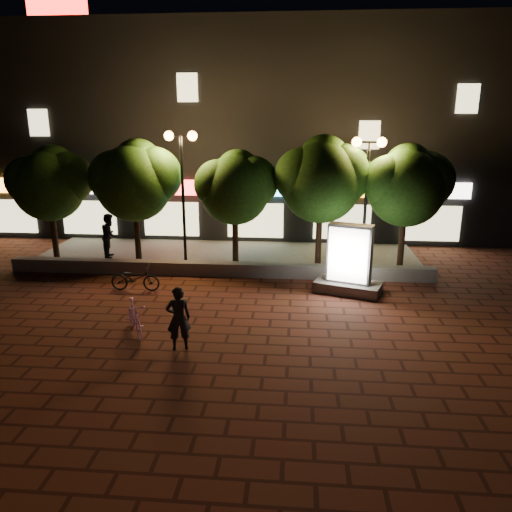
# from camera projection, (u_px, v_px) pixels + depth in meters

# --- Properties ---
(ground) EXTENTS (80.00, 80.00, 0.00)m
(ground) POSITION_uv_depth(u_px,v_px,m) (197.00, 317.00, 14.66)
(ground) COLOR #53241A
(ground) RESTS_ON ground
(retaining_wall) EXTENTS (16.00, 0.45, 0.50)m
(retaining_wall) POSITION_uv_depth(u_px,v_px,m) (218.00, 269.00, 18.42)
(retaining_wall) COLOR slate
(retaining_wall) RESTS_ON ground
(sidewalk) EXTENTS (16.00, 5.00, 0.08)m
(sidewalk) POSITION_uv_depth(u_px,v_px,m) (227.00, 256.00, 20.87)
(sidewalk) COLOR slate
(sidewalk) RESTS_ON ground
(building_block) EXTENTS (28.00, 8.12, 11.30)m
(building_block) POSITION_uv_depth(u_px,v_px,m) (243.00, 132.00, 25.72)
(building_block) COLOR black
(building_block) RESTS_ON ground
(tree_far_left) EXTENTS (3.36, 2.80, 4.63)m
(tree_far_left) POSITION_uv_depth(u_px,v_px,m) (50.00, 181.00, 19.55)
(tree_far_left) COLOR black
(tree_far_left) RESTS_ON sidewalk
(tree_left) EXTENTS (3.60, 3.00, 4.89)m
(tree_left) POSITION_uv_depth(u_px,v_px,m) (135.00, 178.00, 19.22)
(tree_left) COLOR black
(tree_left) RESTS_ON sidewalk
(tree_mid) EXTENTS (3.24, 2.70, 4.50)m
(tree_mid) POSITION_uv_depth(u_px,v_px,m) (236.00, 185.00, 18.96)
(tree_mid) COLOR black
(tree_mid) RESTS_ON sidewalk
(tree_right) EXTENTS (3.72, 3.10, 5.07)m
(tree_right) POSITION_uv_depth(u_px,v_px,m) (322.00, 177.00, 18.59)
(tree_right) COLOR black
(tree_right) RESTS_ON sidewalk
(tree_far_right) EXTENTS (3.48, 2.90, 4.76)m
(tree_far_right) POSITION_uv_depth(u_px,v_px,m) (408.00, 183.00, 18.39)
(tree_far_right) COLOR black
(tree_far_right) RESTS_ON sidewalk
(street_lamp_left) EXTENTS (1.26, 0.36, 5.18)m
(street_lamp_left) POSITION_uv_depth(u_px,v_px,m) (182.00, 164.00, 18.65)
(street_lamp_left) COLOR black
(street_lamp_left) RESTS_ON sidewalk
(street_lamp_right) EXTENTS (1.26, 0.36, 4.98)m
(street_lamp_right) POSITION_uv_depth(u_px,v_px,m) (368.00, 169.00, 18.12)
(street_lamp_right) COLOR black
(street_lamp_right) RESTS_ON sidewalk
(ad_kiosk) EXTENTS (2.42, 1.75, 2.37)m
(ad_kiosk) POSITION_uv_depth(u_px,v_px,m) (349.00, 265.00, 16.48)
(ad_kiosk) COLOR slate
(ad_kiosk) RESTS_ON ground
(scooter_pink) EXTENTS (1.20, 1.63, 0.97)m
(scooter_pink) POSITION_uv_depth(u_px,v_px,m) (135.00, 318.00, 13.38)
(scooter_pink) COLOR #D88FCA
(scooter_pink) RESTS_ON ground
(rider) EXTENTS (0.71, 0.57, 1.70)m
(rider) POSITION_uv_depth(u_px,v_px,m) (179.00, 318.00, 12.43)
(rider) COLOR black
(rider) RESTS_ON ground
(scooter_parked) EXTENTS (1.70, 0.61, 0.89)m
(scooter_parked) POSITION_uv_depth(u_px,v_px,m) (135.00, 278.00, 16.76)
(scooter_parked) COLOR black
(scooter_parked) RESTS_ON ground
(pedestrian) EXTENTS (0.85, 1.01, 1.84)m
(pedestrian) POSITION_uv_depth(u_px,v_px,m) (110.00, 235.00, 20.42)
(pedestrian) COLOR black
(pedestrian) RESTS_ON sidewalk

